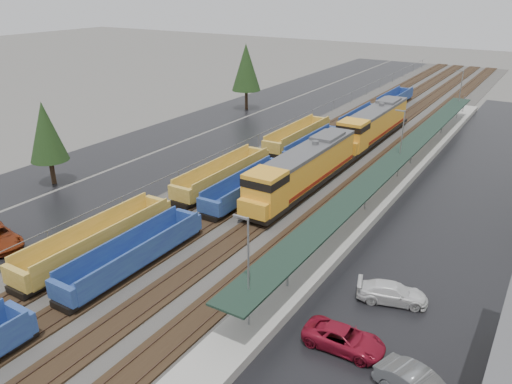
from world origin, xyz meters
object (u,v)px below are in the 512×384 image
parked_car_east_b (344,339)px  parked_car_east_c (392,293)px  locomotive_lead (302,170)px  well_string_yellow (98,241)px  locomotive_trail (373,124)px  well_string_blue (248,188)px

parked_car_east_b → parked_car_east_c: parked_car_east_c is taller
locomotive_lead → parked_car_east_c: locomotive_lead is taller
well_string_yellow → parked_car_east_c: bearing=15.4°
locomotive_lead → locomotive_trail: same height
locomotive_lead → well_string_blue: 5.85m
parked_car_east_b → parked_car_east_c: 6.22m
well_string_yellow → parked_car_east_b: bearing=-0.2°
well_string_blue → parked_car_east_b: bearing=-43.2°
locomotive_lead → locomotive_trail: 21.00m
locomotive_trail → well_string_blue: 25.39m
locomotive_lead → well_string_yellow: bearing=-111.9°
locomotive_lead → locomotive_trail: size_ratio=1.00×
well_string_blue → parked_car_east_c: bearing=-28.6°
locomotive_lead → parked_car_east_c: bearing=-44.8°
locomotive_trail → parked_car_east_c: 37.59m
well_string_blue → parked_car_east_b: size_ratio=22.33×
locomotive_lead → parked_car_east_b: locomotive_lead is taller
well_string_yellow → parked_car_east_b: size_ratio=17.15×
parked_car_east_c → parked_car_east_b: bearing=154.0°
locomotive_lead → well_string_yellow: 21.50m
locomotive_trail → parked_car_east_b: 43.05m
well_string_blue → parked_car_east_b: (17.01, -15.96, -0.46)m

